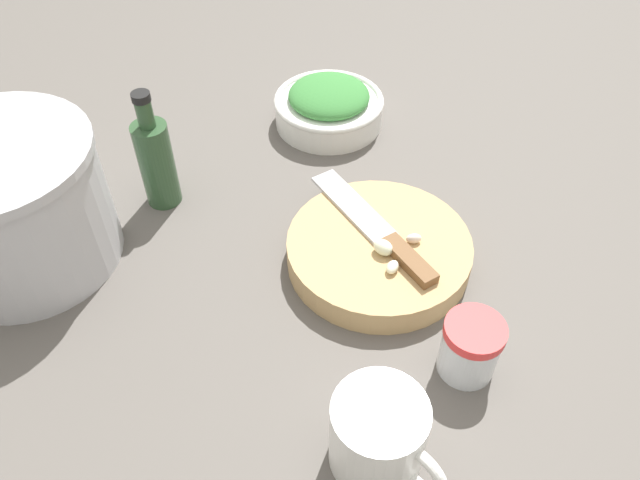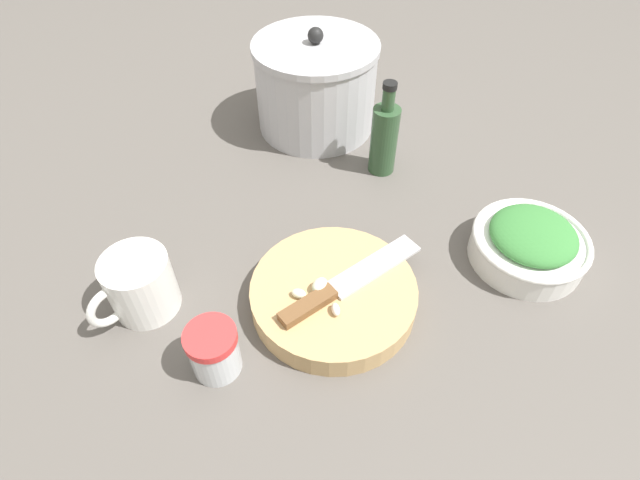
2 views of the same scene
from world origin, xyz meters
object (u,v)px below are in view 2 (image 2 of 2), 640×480
Objects in this scene: chef_knife at (343,285)px; stock_pot at (316,86)px; spice_jar at (214,350)px; oil_bottle at (384,137)px; garlic_cloves at (318,291)px; herb_bowl at (530,243)px; coffee_mug at (139,285)px; cutting_board at (332,296)px.

stock_pot is (0.18, 0.40, 0.04)m from chef_knife.
oil_bottle is (0.40, 0.22, 0.03)m from spice_jar.
garlic_cloves is 0.33m from herb_bowl.
coffee_mug is at bearing -169.35° from oil_bottle.
oil_bottle is 0.74× the size of stock_pot.
spice_jar is 0.31× the size of stock_pot.
stock_pot reaches higher than oil_bottle.
coffee_mug is 0.46m from oil_bottle.
cutting_board is 0.44m from stock_pot.
chef_knife is at bearing -7.05° from garlic_cloves.
coffee_mug reaches higher than garlic_cloves.
chef_knife is 0.29m from herb_bowl.
stock_pot is at bearing 32.11° from coffee_mug.
spice_jar is at bearing 172.49° from herb_bowl.
oil_bottle reaches higher than cutting_board.
oil_bottle is (0.21, 0.22, 0.03)m from chef_knife.
spice_jar is 0.42× the size of oil_bottle.
chef_knife is 1.36× the size of oil_bottle.
cutting_board is 0.31m from oil_bottle.
herb_bowl reaches higher than garlic_cloves.
cutting_board is 3.31× the size of garlic_cloves.
stock_pot is at bearing 100.17° from oil_bottle.
stock_pot reaches higher than chef_knife.
stock_pot is (0.22, 0.39, 0.04)m from garlic_cloves.
garlic_cloves is 0.24m from coffee_mug.
stock_pot is (0.20, 0.39, 0.07)m from cutting_board.
cutting_board is at bearing -137.33° from oil_bottle.
oil_bottle is at bearing -79.83° from stock_pot.
coffee_mug reaches higher than cutting_board.
garlic_cloves is (-0.04, 0.00, 0.00)m from chef_knife.
chef_knife is 0.04m from garlic_cloves.
herb_bowl is at bearing -13.81° from cutting_board.
garlic_cloves is 0.30× the size of stock_pot.
spice_jar is at bearing -132.81° from stock_pot.
herb_bowl is at bearing -7.51° from spice_jar.
oil_bottle reaches higher than chef_knife.
chef_knife is 1.91× the size of coffee_mug.
spice_jar is 0.46m from oil_bottle.
garlic_cloves is (-0.02, -0.00, 0.03)m from cutting_board.
cutting_board is 0.18m from spice_jar.
herb_bowl is 0.47m from stock_pot.
oil_bottle reaches higher than garlic_cloves.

